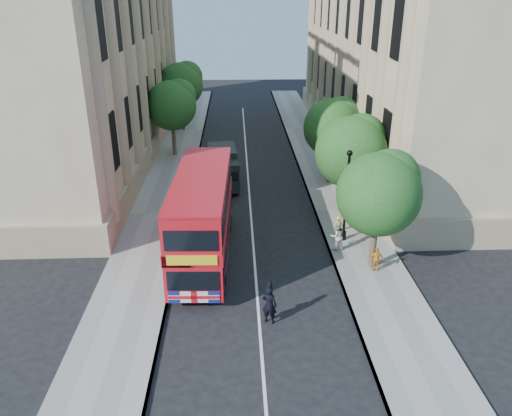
{
  "coord_description": "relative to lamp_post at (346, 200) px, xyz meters",
  "views": [
    {
      "loc": [
        -0.85,
        -18.4,
        12.88
      ],
      "look_at": [
        0.14,
        5.57,
        2.3
      ],
      "focal_mm": 35.0,
      "sensor_mm": 36.0,
      "label": 1
    }
  ],
  "objects": [
    {
      "name": "tree_right_far",
      "position": [
        0.84,
        9.03,
        1.8
      ],
      "size": [
        4.0,
        4.0,
        6.15
      ],
      "color": "#473828",
      "rests_on": "ground"
    },
    {
      "name": "pavement_left",
      "position": [
        -10.75,
        4.0,
        -2.45
      ],
      "size": [
        3.5,
        80.0,
        0.12
      ],
      "primitive_type": "cube",
      "color": "gray",
      "rests_on": "ground"
    },
    {
      "name": "pavement_right",
      "position": [
        0.75,
        4.0,
        -2.45
      ],
      "size": [
        3.5,
        80.0,
        0.12
      ],
      "primitive_type": "cube",
      "color": "gray",
      "rests_on": "ground"
    },
    {
      "name": "tree_left_back",
      "position": [
        -10.96,
        24.03,
        2.2
      ],
      "size": [
        4.2,
        4.2,
        6.65
      ],
      "color": "#473828",
      "rests_on": "ground"
    },
    {
      "name": "double_decker_bus",
      "position": [
        -7.6,
        -1.5,
        -0.06
      ],
      "size": [
        2.89,
        9.69,
        4.44
      ],
      "rotation": [
        0.0,
        0.0,
        -0.03
      ],
      "color": "#B50C15",
      "rests_on": "ground"
    },
    {
      "name": "building_left",
      "position": [
        -18.8,
        18.0,
        6.49
      ],
      "size": [
        12.0,
        38.0,
        18.0
      ],
      "primitive_type": "cube",
      "color": "tan",
      "rests_on": "ground"
    },
    {
      "name": "tree_right_mid",
      "position": [
        0.84,
        3.03,
        1.93
      ],
      "size": [
        4.2,
        4.2,
        6.37
      ],
      "color": "#473828",
      "rests_on": "ground"
    },
    {
      "name": "lamp_post",
      "position": [
        0.0,
        0.0,
        0.0
      ],
      "size": [
        0.32,
        0.32,
        5.16
      ],
      "color": "black",
      "rests_on": "pavement_right"
    },
    {
      "name": "box_van",
      "position": [
        -6.79,
        8.75,
        -1.21
      ],
      "size": [
        2.29,
        4.8,
        2.66
      ],
      "rotation": [
        0.0,
        0.0,
        0.09
      ],
      "color": "black",
      "rests_on": "ground"
    },
    {
      "name": "tree_right_near",
      "position": [
        0.84,
        -2.97,
        1.74
      ],
      "size": [
        4.0,
        4.0,
        6.08
      ],
      "color": "#473828",
      "rests_on": "ground"
    },
    {
      "name": "child_a",
      "position": [
        0.92,
        -3.37,
        -1.76
      ],
      "size": [
        0.77,
        0.42,
        1.25
      ],
      "primitive_type": "imported",
      "rotation": [
        0.0,
        0.0,
        2.98
      ],
      "color": "orange",
      "rests_on": "pavement_right"
    },
    {
      "name": "child_b",
      "position": [
        -0.1,
        1.02,
        -1.92
      ],
      "size": [
        0.67,
        0.48,
        0.95
      ],
      "primitive_type": "imported",
      "rotation": [
        0.0,
        0.0,
        3.36
      ],
      "color": "gold",
      "rests_on": "pavement_right"
    },
    {
      "name": "building_right",
      "position": [
        8.8,
        18.0,
        6.49
      ],
      "size": [
        12.0,
        38.0,
        18.0
      ],
      "primitive_type": "cube",
      "color": "tan",
      "rests_on": "ground"
    },
    {
      "name": "police_constable",
      "position": [
        -4.58,
        -7.14,
        -1.65
      ],
      "size": [
        0.73,
        0.61,
        1.72
      ],
      "primitive_type": "imported",
      "rotation": [
        0.0,
        0.0,
        2.77
      ],
      "color": "black",
      "rests_on": "ground"
    },
    {
      "name": "tree_left_far",
      "position": [
        -10.96,
        16.03,
        1.93
      ],
      "size": [
        4.0,
        4.0,
        6.3
      ],
      "color": "#473828",
      "rests_on": "ground"
    },
    {
      "name": "woman_pedestrian",
      "position": [
        -0.6,
        -1.15,
        -1.58
      ],
      "size": [
        0.9,
        0.77,
        1.62
      ],
      "primitive_type": "imported",
      "rotation": [
        0.0,
        0.0,
        3.36
      ],
      "color": "beige",
      "rests_on": "pavement_right"
    },
    {
      "name": "ground",
      "position": [
        -5.0,
        -6.0,
        -2.51
      ],
      "size": [
        120.0,
        120.0,
        0.0
      ],
      "primitive_type": "plane",
      "color": "black",
      "rests_on": "ground"
    }
  ]
}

